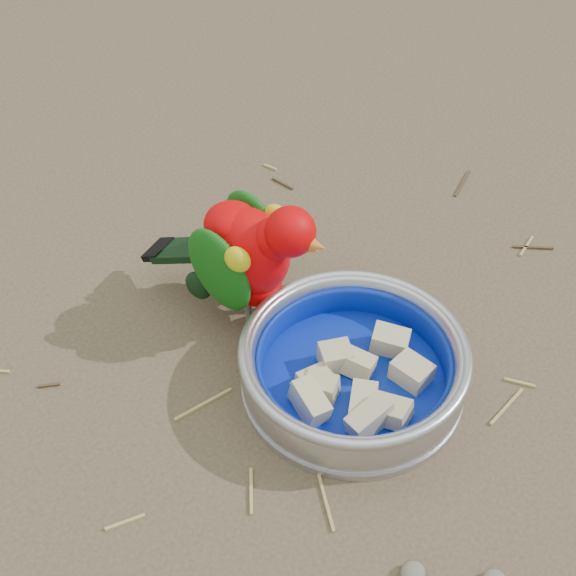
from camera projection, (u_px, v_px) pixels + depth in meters
ground at (287, 417)px, 0.82m from camera, size 60.00×60.00×0.00m
food_bowl at (352, 382)px, 0.84m from camera, size 0.23×0.23×0.02m
bowl_wall at (354, 363)px, 0.82m from camera, size 0.23×0.23×0.04m
fruit_wedges at (353, 367)px, 0.83m from camera, size 0.14×0.14×0.03m
lory_parrot at (249, 262)px, 0.87m from camera, size 0.17×0.23×0.17m
ground_debris at (211, 401)px, 0.83m from camera, size 0.90×0.80×0.01m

